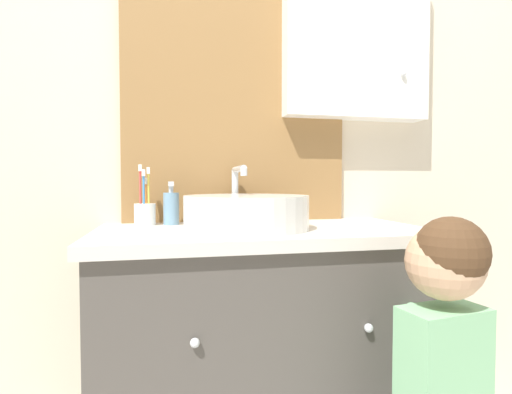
{
  "coord_description": "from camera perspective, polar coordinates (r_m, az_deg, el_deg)",
  "views": [
    {
      "loc": [
        -0.29,
        -0.87,
        1.03
      ],
      "look_at": [
        -0.04,
        0.29,
        0.98
      ],
      "focal_mm": 28.0,
      "sensor_mm": 36.0,
      "label": 1
    }
  ],
  "objects": [
    {
      "name": "sink_basin",
      "position": [
        1.22,
        -1.37,
        -2.07
      ],
      "size": [
        0.38,
        0.43,
        0.2
      ],
      "color": "silver",
      "rests_on": "vanity_counter"
    },
    {
      "name": "toothbrush_holder",
      "position": [
        1.38,
        -15.59,
        -1.99
      ],
      "size": [
        0.07,
        0.07,
        0.2
      ],
      "color": "silver",
      "rests_on": "vanity_counter"
    },
    {
      "name": "soap_dispenser",
      "position": [
        1.38,
        -12.02,
        -1.51
      ],
      "size": [
        0.05,
        0.05,
        0.15
      ],
      "color": "#6B93B2",
      "rests_on": "vanity_counter"
    },
    {
      "name": "vanity_counter",
      "position": [
        1.38,
        1.07,
        -22.87
      ],
      "size": [
        1.03,
        0.52,
        0.88
      ],
      "color": "#4C4742",
      "rests_on": "ground_plane"
    },
    {
      "name": "wall_back",
      "position": [
        1.55,
        -0.42,
        11.79
      ],
      "size": [
        3.2,
        0.18,
        2.5
      ],
      "color": "beige",
      "rests_on": "ground_plane"
    },
    {
      "name": "child_figure",
      "position": [
        1.09,
        25.13,
        -21.69
      ],
      "size": [
        0.21,
        0.47,
        0.95
      ],
      "color": "slate",
      "rests_on": "ground_plane"
    }
  ]
}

